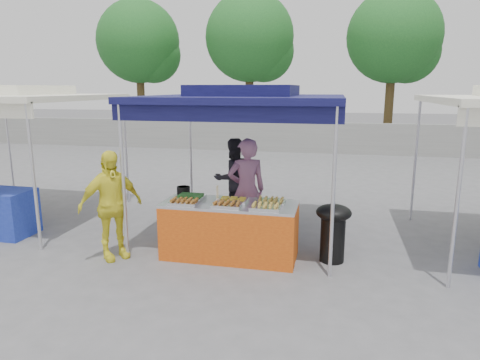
% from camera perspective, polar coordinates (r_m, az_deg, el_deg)
% --- Properties ---
extents(ground_plane, '(80.00, 80.00, 0.00)m').
position_cam_1_polar(ground_plane, '(6.74, -1.13, -9.83)').
color(ground_plane, slate).
extents(back_wall, '(40.00, 0.25, 1.20)m').
position_cam_1_polar(back_wall, '(17.24, 7.62, 5.67)').
color(back_wall, gray).
rests_on(back_wall, ground_plane).
extents(main_canopy, '(3.20, 3.20, 2.57)m').
position_cam_1_polar(main_canopy, '(7.19, 0.66, 10.95)').
color(main_canopy, silver).
rests_on(main_canopy, ground_plane).
extents(neighbor_stall_left, '(3.20, 3.20, 2.57)m').
position_cam_1_polar(neighbor_stall_left, '(8.99, -29.37, 4.72)').
color(neighbor_stall_left, silver).
rests_on(neighbor_stall_left, ground_plane).
extents(tree_0, '(3.81, 3.80, 6.53)m').
position_cam_1_polar(tree_0, '(21.37, -12.94, 17.12)').
color(tree_0, '#47361B').
rests_on(tree_0, ground_plane).
extents(tree_1, '(3.84, 3.84, 6.59)m').
position_cam_1_polar(tree_1, '(19.56, 1.76, 18.01)').
color(tree_1, '#47361B').
rests_on(tree_1, ground_plane).
extents(tree_2, '(3.76, 3.75, 6.44)m').
position_cam_1_polar(tree_2, '(19.32, 20.23, 17.07)').
color(tree_2, '#47361B').
rests_on(tree_2, ground_plane).
extents(vendor_table, '(2.00, 0.80, 0.85)m').
position_cam_1_polar(vendor_table, '(6.50, -1.36, -6.67)').
color(vendor_table, '#D55213').
rests_on(vendor_table, ground_plane).
extents(food_tray_fl, '(0.42, 0.30, 0.07)m').
position_cam_1_polar(food_tray_fl, '(6.32, -7.47, -2.96)').
color(food_tray_fl, silver).
rests_on(food_tray_fl, vendor_table).
extents(food_tray_fm, '(0.42, 0.30, 0.07)m').
position_cam_1_polar(food_tray_fm, '(6.14, -1.73, -3.31)').
color(food_tray_fm, silver).
rests_on(food_tray_fm, vendor_table).
extents(food_tray_fr, '(0.42, 0.30, 0.07)m').
position_cam_1_polar(food_tray_fr, '(6.03, 3.41, -3.64)').
color(food_tray_fr, silver).
rests_on(food_tray_fr, vendor_table).
extents(food_tray_bl, '(0.42, 0.30, 0.07)m').
position_cam_1_polar(food_tray_bl, '(6.62, -6.58, -2.25)').
color(food_tray_bl, silver).
rests_on(food_tray_bl, vendor_table).
extents(food_tray_bm, '(0.42, 0.30, 0.07)m').
position_cam_1_polar(food_tray_bm, '(6.41, -0.89, -2.66)').
color(food_tray_bm, silver).
rests_on(food_tray_bm, vendor_table).
extents(food_tray_br, '(0.42, 0.30, 0.07)m').
position_cam_1_polar(food_tray_br, '(6.33, 4.15, -2.88)').
color(food_tray_br, silver).
rests_on(food_tray_br, vendor_table).
extents(cooking_pot, '(0.21, 0.21, 0.12)m').
position_cam_1_polar(cooking_pot, '(6.94, -7.55, -1.37)').
color(cooking_pot, black).
rests_on(cooking_pot, vendor_table).
extents(skewer_cup, '(0.09, 0.09, 0.11)m').
position_cam_1_polar(skewer_cup, '(6.21, -2.96, -2.95)').
color(skewer_cup, silver).
rests_on(skewer_cup, vendor_table).
extents(wok_burner, '(0.52, 0.52, 0.87)m').
position_cam_1_polar(wok_burner, '(6.46, 12.31, -6.24)').
color(wok_burner, black).
rests_on(wok_burner, ground_plane).
extents(crate_left, '(0.55, 0.38, 0.33)m').
position_cam_1_polar(crate_left, '(7.33, -3.58, -6.63)').
color(crate_left, '#1528B2').
rests_on(crate_left, ground_plane).
extents(crate_right, '(0.48, 0.34, 0.29)m').
position_cam_1_polar(crate_right, '(7.13, 2.55, -7.34)').
color(crate_right, '#1528B2').
rests_on(crate_right, ground_plane).
extents(crate_stacked, '(0.45, 0.32, 0.27)m').
position_cam_1_polar(crate_stacked, '(7.04, 2.57, -5.20)').
color(crate_stacked, '#1528B2').
rests_on(crate_stacked, crate_right).
extents(vendor_woman, '(0.74, 0.63, 1.73)m').
position_cam_1_polar(vendor_woman, '(7.08, 0.88, -1.37)').
color(vendor_woman, '#976084').
rests_on(vendor_woman, ground_plane).
extents(helper_man, '(0.97, 0.94, 1.58)m').
position_cam_1_polar(helper_man, '(8.35, -0.95, 0.20)').
color(helper_man, black).
rests_on(helper_man, ground_plane).
extents(customer_person, '(0.92, 1.00, 1.65)m').
position_cam_1_polar(customer_person, '(6.62, -16.85, -3.26)').
color(customer_person, yellow).
rests_on(customer_person, ground_plane).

